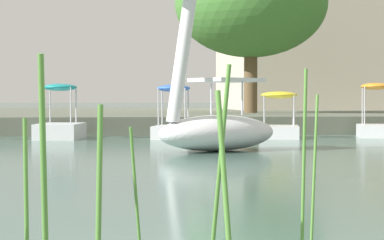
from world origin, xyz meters
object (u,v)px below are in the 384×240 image
(pedal_boat_orange, at_px, (375,121))
(tree_broadleaf_left, at_px, (251,3))
(pedal_boat_blue, at_px, (173,124))
(pedal_boat_yellow, at_px, (279,123))
(pedal_boat_teal, at_px, (60,124))
(swan_boat, at_px, (214,119))

(pedal_boat_orange, bearing_deg, tree_broadleaf_left, 104.46)
(pedal_boat_blue, distance_m, tree_broadleaf_left, 10.17)
(pedal_boat_yellow, bearing_deg, pedal_boat_teal, 176.15)
(swan_boat, bearing_deg, pedal_boat_orange, 44.44)
(swan_boat, height_order, pedal_boat_teal, swan_boat)
(pedal_boat_teal, bearing_deg, pedal_boat_orange, -0.47)
(swan_boat, xyz_separation_m, tree_broadleaf_left, (3.52, 13.58, 4.18))
(swan_boat, distance_m, pedal_boat_blue, 5.31)
(pedal_boat_orange, height_order, pedal_boat_yellow, pedal_boat_orange)
(swan_boat, xyz_separation_m, pedal_boat_teal, (-3.49, 5.57, -0.28))
(swan_boat, bearing_deg, pedal_boat_teal, 122.09)
(pedal_boat_orange, xyz_separation_m, tree_broadleaf_left, (-2.08, 8.08, 4.40))
(pedal_boat_yellow, distance_m, pedal_boat_blue, 3.00)
(pedal_boat_yellow, height_order, tree_broadleaf_left, tree_broadleaf_left)
(swan_boat, bearing_deg, pedal_boat_blue, 93.70)
(swan_boat, height_order, pedal_boat_blue, swan_boat)
(swan_boat, relative_size, pedal_boat_yellow, 1.94)
(swan_boat, relative_size, tree_broadleaf_left, 0.45)
(pedal_boat_teal, bearing_deg, pedal_boat_blue, -5.04)
(swan_boat, xyz_separation_m, pedal_boat_yellow, (2.65, 5.16, -0.27))
(pedal_boat_yellow, relative_size, pedal_boat_teal, 0.88)
(pedal_boat_yellow, relative_size, pedal_boat_blue, 1.01)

